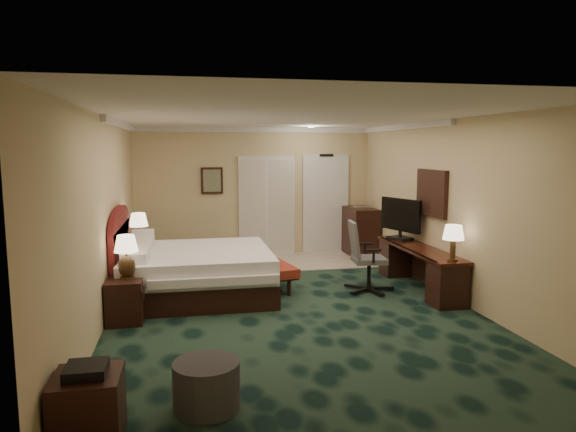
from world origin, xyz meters
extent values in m
cube|color=black|center=(0.00, 0.00, 0.00)|extent=(5.00, 7.50, 0.00)
cube|color=silver|center=(0.00, 0.00, 2.70)|extent=(5.00, 7.50, 0.00)
cube|color=beige|center=(0.00, 3.75, 1.35)|extent=(5.00, 0.00, 2.70)
cube|color=beige|center=(0.00, -3.75, 1.35)|extent=(5.00, 0.00, 2.70)
cube|color=beige|center=(-2.50, 0.00, 1.35)|extent=(0.00, 7.50, 2.70)
cube|color=beige|center=(2.50, 0.00, 1.35)|extent=(0.00, 7.50, 2.70)
cube|color=beige|center=(0.90, 2.90, 0.01)|extent=(3.20, 1.70, 0.01)
cube|color=silver|center=(1.55, 3.72, 1.05)|extent=(1.02, 0.06, 2.18)
cube|color=beige|center=(0.25, 3.71, 1.05)|extent=(1.20, 0.06, 2.10)
cube|color=#476759|center=(-0.90, 3.71, 1.60)|extent=(0.45, 0.06, 0.55)
cube|color=white|center=(2.46, 0.60, 1.55)|extent=(0.05, 0.95, 0.75)
cube|color=white|center=(-1.29, 0.83, 0.35)|extent=(2.23, 2.06, 0.71)
cube|color=black|center=(-2.25, -0.25, 0.29)|extent=(0.46, 0.52, 0.57)
cube|color=black|center=(-2.27, 2.14, 0.27)|extent=(0.43, 0.49, 0.54)
cube|color=maroon|center=(-0.07, 1.04, 0.21)|extent=(0.67, 1.28, 0.41)
cylinder|color=#2E2F32|center=(-1.30, -2.74, 0.21)|extent=(0.77, 0.77, 0.42)
cube|color=black|center=(-2.22, -3.10, 0.27)|extent=(0.51, 0.51, 0.55)
cube|color=black|center=(2.23, 0.49, 0.34)|extent=(0.51, 2.36, 0.68)
cube|color=black|center=(2.21, 1.21, 1.04)|extent=(0.38, 0.91, 0.73)
cube|color=black|center=(2.18, 3.20, 0.51)|extent=(0.54, 0.96, 1.02)
camera|label=1|loc=(-1.44, -7.05, 2.26)|focal=32.00mm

